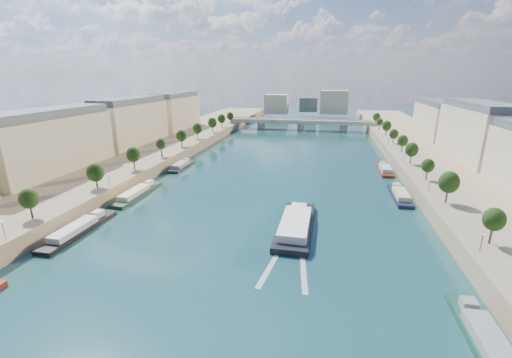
% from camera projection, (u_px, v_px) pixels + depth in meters
% --- Properties ---
extents(ground, '(700.00, 700.00, 0.00)m').
position_uv_depth(ground, '(275.00, 183.00, 136.09)').
color(ground, '#0C3035').
rests_on(ground, ground).
extents(quay_left, '(44.00, 520.00, 5.00)m').
position_uv_depth(quay_left, '(111.00, 167.00, 149.15)').
color(quay_left, '#9E8460').
rests_on(quay_left, ground).
extents(quay_right, '(44.00, 520.00, 5.00)m').
position_uv_depth(quay_right, '(475.00, 188.00, 121.56)').
color(quay_right, '#9E8460').
rests_on(quay_right, ground).
extents(pave_left, '(14.00, 520.00, 0.10)m').
position_uv_depth(pave_left, '(142.00, 164.00, 145.54)').
color(pave_left, gray).
rests_on(pave_left, quay_left).
extents(pave_right, '(14.00, 520.00, 0.10)m').
position_uv_depth(pave_right, '(431.00, 179.00, 123.69)').
color(pave_right, gray).
rests_on(pave_right, quay_right).
extents(trees_left, '(4.80, 268.80, 8.26)m').
position_uv_depth(trees_left, '(148.00, 150.00, 145.45)').
color(trees_left, '#382B1E').
rests_on(trees_left, ground).
extents(trees_right, '(4.80, 268.80, 8.26)m').
position_uv_depth(trees_right, '(420.00, 158.00, 131.87)').
color(trees_right, '#382B1E').
rests_on(trees_right, ground).
extents(lamps_left, '(0.36, 200.36, 4.28)m').
position_uv_depth(lamps_left, '(139.00, 164.00, 134.51)').
color(lamps_left, black).
rests_on(lamps_left, ground).
extents(lamps_right, '(0.36, 200.36, 4.28)m').
position_uv_depth(lamps_right, '(415.00, 168.00, 128.45)').
color(lamps_right, black).
rests_on(lamps_right, ground).
extents(buildings_left, '(16.00, 226.00, 23.20)m').
position_uv_depth(buildings_left, '(98.00, 131.00, 158.83)').
color(buildings_left, beige).
rests_on(buildings_left, ground).
extents(buildings_right, '(16.00, 226.00, 23.20)m').
position_uv_depth(buildings_right, '(508.00, 145.00, 126.25)').
color(buildings_right, beige).
rests_on(buildings_right, ground).
extents(skyline, '(79.00, 42.00, 22.00)m').
position_uv_depth(skyline, '(311.00, 103.00, 336.95)').
color(skyline, beige).
rests_on(skyline, ground).
extents(bridge, '(112.00, 12.00, 8.15)m').
position_uv_depth(bridge, '(302.00, 123.00, 266.28)').
color(bridge, '#C1B79E').
rests_on(bridge, ground).
extents(tour_barge, '(9.44, 31.88, 4.31)m').
position_uv_depth(tour_barge, '(296.00, 225.00, 94.89)').
color(tour_barge, black).
rests_on(tour_barge, ground).
extents(wake, '(10.76, 25.97, 0.04)m').
position_uv_depth(wake, '(289.00, 259.00, 79.79)').
color(wake, silver).
rests_on(wake, ground).
extents(moored_barges_left, '(5.00, 159.05, 3.60)m').
position_uv_depth(moored_barges_left, '(73.00, 234.00, 90.68)').
color(moored_barges_left, '#1C253F').
rests_on(moored_barges_left, ground).
extents(moored_barges_right, '(5.00, 157.37, 3.60)m').
position_uv_depth(moored_barges_right, '(428.00, 244.00, 85.11)').
color(moored_barges_right, black).
rests_on(moored_barges_right, ground).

